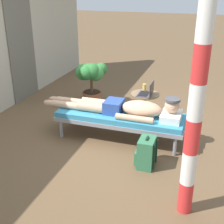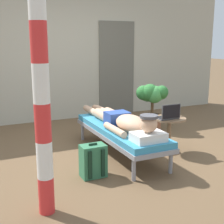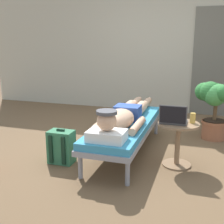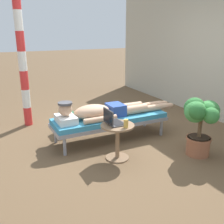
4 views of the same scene
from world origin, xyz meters
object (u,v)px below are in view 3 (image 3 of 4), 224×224
Objects in this scene: lounge_chair at (126,127)px; potted_plant at (215,100)px; person_reclining at (124,116)px; side_table at (178,137)px; drink_glass at (193,118)px; laptop at (173,119)px; backpack at (62,147)px.

lounge_chair is 1.46m from potted_plant.
person_reclining reaches higher than side_table.
potted_plant reaches higher than drink_glass.
lounge_chair is at bearing 90.00° from person_reclining.
side_table is at bearing 40.52° from laptop.
potted_plant is at bearing 76.47° from drink_glass.
laptop is at bearing -154.01° from drink_glass.
backpack is 2.33m from potted_plant.
lounge_chair is 2.26× the size of potted_plant.
laptop is (-0.06, -0.05, 0.23)m from side_table.
drink_glass is at bearing 18.81° from side_table.
person_reclining is at bearing 164.41° from laptop.
person_reclining is 0.86m from backpack.
potted_plant reaches higher than backpack.
backpack is (-1.34, -0.34, -0.16)m from side_table.
drink_glass is (0.84, -0.07, 0.06)m from person_reclining.
drink_glass is 0.28× the size of backpack.
lounge_chair is 6.34× the size of laptop.
backpack is at bearing -167.42° from laptop.
lounge_chair is 0.73m from side_table.
potted_plant is at bearing 39.79° from lounge_chair.
person_reclining reaches higher than lounge_chair.
side_table is 1.69× the size of laptop.
side_table is 0.28m from drink_glass.
drink_glass is at bearing -5.04° from person_reclining.
lounge_chair is at bearing 40.78° from backpack.
side_table is (0.69, -0.13, -0.16)m from person_reclining.
lounge_chair is at bearing 156.71° from laptop.
side_table is at bearing 14.12° from backpack.
potted_plant is (1.11, 1.02, 0.07)m from person_reclining.
laptop is 0.36× the size of potted_plant.
lounge_chair is 0.20m from person_reclining.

